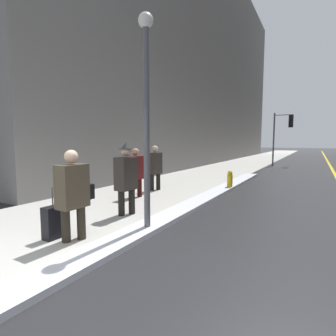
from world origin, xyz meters
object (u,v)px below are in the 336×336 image
lamp_post (146,102)px  fire_hydrant (230,180)px  rolling_suitcase (54,223)px  pedestrian_in_fedora (126,176)px  pedestrian_trailing (136,170)px  traffic_light_near (284,128)px  pedestrian_with_shoulder_bag (73,191)px  pedestrian_nearside (155,166)px

lamp_post → fire_hydrant: size_ratio=5.84×
lamp_post → rolling_suitcase: size_ratio=4.31×
rolling_suitcase → fire_hydrant: size_ratio=1.36×
pedestrian_in_fedora → rolling_suitcase: 1.99m
pedestrian_trailing → rolling_suitcase: pedestrian_trailing is taller
pedestrian_in_fedora → rolling_suitcase: bearing=-4.6°
traffic_light_near → pedestrian_trailing: size_ratio=2.46×
lamp_post → pedestrian_with_shoulder_bag: bearing=-128.7°
traffic_light_near → rolling_suitcase: bearing=-105.7°
fire_hydrant → rolling_suitcase: bearing=-101.9°
pedestrian_trailing → rolling_suitcase: 3.72m
traffic_light_near → pedestrian_nearside: traffic_light_near is taller
lamp_post → pedestrian_in_fedora: bearing=146.5°
pedestrian_with_shoulder_bag → rolling_suitcase: pedestrian_with_shoulder_bag is taller
traffic_light_near → pedestrian_with_shoulder_bag: size_ratio=2.36×
pedestrian_nearside → fire_hydrant: bearing=124.1°
traffic_light_near → pedestrian_nearside: bearing=-112.1°
traffic_light_near → pedestrian_nearside: 13.26m
fire_hydrant → pedestrian_nearside: bearing=-146.7°
traffic_light_near → fire_hydrant: traffic_light_near is taller
pedestrian_nearside → fire_hydrant: (2.30, 1.51, -0.55)m
traffic_light_near → pedestrian_with_shoulder_bag: bearing=-104.4°
pedestrian_with_shoulder_bag → rolling_suitcase: (-0.40, -0.12, -0.59)m
pedestrian_in_fedora → fire_hydrant: bearing=166.3°
pedestrian_with_shoulder_bag → pedestrian_trailing: (-1.22, 3.47, -0.03)m
traffic_light_near → rolling_suitcase: (-1.98, -17.71, -2.46)m
pedestrian_with_shoulder_bag → pedestrian_in_fedora: 1.77m
fire_hydrant → lamp_post: bearing=-91.2°
fire_hydrant → pedestrian_with_shoulder_bag: bearing=-98.6°
lamp_post → traffic_light_near: (0.73, 16.55, 0.26)m
pedestrian_trailing → fire_hydrant: pedestrian_trailing is taller
lamp_post → pedestrian_with_shoulder_bag: lamp_post is taller
pedestrian_in_fedora → pedestrian_nearside: 3.24m
traffic_light_near → fire_hydrant: bearing=-102.5°
pedestrian_with_shoulder_bag → pedestrian_nearside: same height
lamp_post → pedestrian_in_fedora: 2.02m
rolling_suitcase → pedestrian_nearside: bearing=-168.4°
pedestrian_nearside → pedestrian_with_shoulder_bag: bearing=16.4°
pedestrian_with_shoulder_bag → fire_hydrant: size_ratio=2.31×
pedestrian_with_shoulder_bag → pedestrian_in_fedora: (-0.23, 1.76, 0.05)m
pedestrian_in_fedora → traffic_light_near: bearing=174.3°
traffic_light_near → pedestrian_trailing: 14.52m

